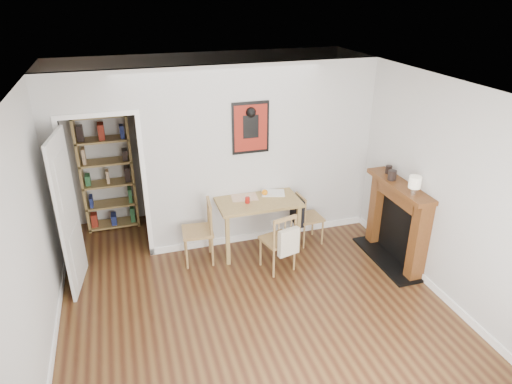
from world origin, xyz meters
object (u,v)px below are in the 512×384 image
object	(u,v)px
dining_table	(257,205)
orange_fruit	(265,192)
chair_left	(198,232)
fireplace	(398,220)
mantel_lamp	(415,183)
ceramic_jar_a	(392,175)
ceramic_jar_b	(389,169)
chair_right	(308,217)
notebook	(273,193)
bookshelf	(107,173)
chair_front	(278,241)
red_glass	(247,200)

from	to	relation	value
dining_table	orange_fruit	world-z (taller)	orange_fruit
orange_fruit	chair_left	bearing A→B (deg)	-169.73
fireplace	mantel_lamp	world-z (taller)	mantel_lamp
ceramic_jar_a	ceramic_jar_b	bearing A→B (deg)	68.52
chair_right	notebook	xyz separation A→B (m)	(-0.49, 0.17, 0.39)
chair_right	notebook	distance (m)	0.65
dining_table	notebook	xyz separation A→B (m)	(0.27, 0.11, 0.10)
dining_table	chair_left	distance (m)	0.92
bookshelf	chair_right	bearing A→B (deg)	-26.34
chair_left	chair_front	bearing A→B (deg)	-26.91
chair_right	ceramic_jar_b	size ratio (longest dim) A/B	7.11
bookshelf	chair_front	bearing A→B (deg)	-42.12
ceramic_jar_b	red_glass	bearing A→B (deg)	167.63
bookshelf	red_glass	size ratio (longest dim) A/B	21.88
red_glass	ceramic_jar_b	distance (m)	1.98
red_glass	ceramic_jar_b	xyz separation A→B (m)	(1.90, -0.42, 0.39)
red_glass	chair_left	bearing A→B (deg)	-178.45
chair_right	chair_front	world-z (taller)	chair_front
dining_table	fireplace	bearing A→B (deg)	-26.09
ceramic_jar_b	chair_front	bearing A→B (deg)	-176.35
notebook	mantel_lamp	size ratio (longest dim) A/B	1.39
orange_fruit	fireplace	bearing A→B (deg)	-30.52
chair_left	mantel_lamp	xyz separation A→B (m)	(2.54, -1.08, 0.85)
dining_table	chair_front	bearing A→B (deg)	-79.84
orange_fruit	mantel_lamp	xyz separation A→B (m)	(1.52, -1.26, 0.48)
orange_fruit	mantel_lamp	distance (m)	2.03
chair_right	mantel_lamp	bearing A→B (deg)	-51.05
bookshelf	red_glass	bearing A→B (deg)	-37.00
dining_table	ceramic_jar_a	world-z (taller)	ceramic_jar_a
red_glass	mantel_lamp	bearing A→B (deg)	-31.05
chair_front	bookshelf	size ratio (longest dim) A/B	0.46
notebook	ceramic_jar_a	bearing A→B (deg)	-30.74
chair_right	ceramic_jar_a	size ratio (longest dim) A/B	5.86
dining_table	red_glass	bearing A→B (deg)	-155.62
mantel_lamp	chair_left	bearing A→B (deg)	156.98
chair_right	chair_front	distance (m)	0.85
chair_left	ceramic_jar_a	size ratio (longest dim) A/B	6.75
dining_table	orange_fruit	xyz separation A→B (m)	(0.14, 0.09, 0.14)
dining_table	fireplace	size ratio (longest dim) A/B	0.92
mantel_lamp	ceramic_jar_b	bearing A→B (deg)	83.87
fireplace	ceramic_jar_b	world-z (taller)	ceramic_jar_b
chair_right	chair_front	xyz separation A→B (m)	(-0.66, -0.53, 0.02)
fireplace	red_glass	xyz separation A→B (m)	(-1.90, 0.78, 0.21)
chair_right	ceramic_jar_b	world-z (taller)	ceramic_jar_b
chair_right	notebook	size ratio (longest dim) A/B	2.41
chair_front	fireplace	xyz separation A→B (m)	(1.63, -0.26, 0.19)
chair_front	ceramic_jar_b	distance (m)	1.81
mantel_lamp	red_glass	bearing A→B (deg)	148.95
chair_front	red_glass	size ratio (longest dim) A/B	10.06
ceramic_jar_a	orange_fruit	bearing A→B (deg)	152.09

